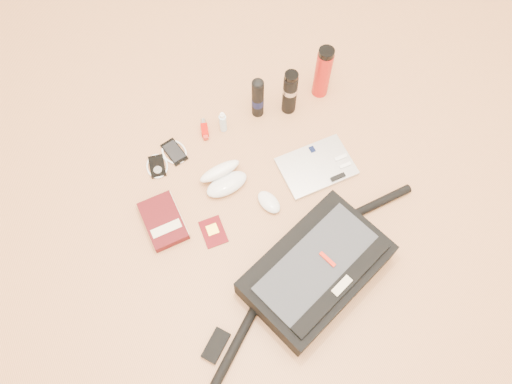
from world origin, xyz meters
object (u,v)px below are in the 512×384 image
(laptop, at_px, (317,167))
(book, at_px, (164,221))
(thermos_black, at_px, (290,92))
(messenger_bag, at_px, (316,271))
(thermos_red, at_px, (323,72))

(laptop, bearing_deg, book, 177.61)
(book, bearing_deg, laptop, -3.68)
(book, relative_size, thermos_black, 0.91)
(messenger_bag, distance_m, thermos_black, 0.75)
(laptop, xyz_separation_m, thermos_black, (0.03, 0.31, 0.11))
(thermos_black, bearing_deg, thermos_red, 7.03)
(laptop, relative_size, thermos_red, 1.11)
(laptop, relative_size, book, 1.40)
(book, bearing_deg, messenger_bag, -45.80)
(book, bearing_deg, thermos_red, 18.93)
(laptop, xyz_separation_m, book, (-0.65, 0.05, 0.01))
(book, xyz_separation_m, thermos_red, (0.84, 0.28, 0.11))
(messenger_bag, height_order, book, messenger_bag)
(thermos_red, bearing_deg, thermos_black, -172.97)
(laptop, xyz_separation_m, thermos_red, (0.19, 0.33, 0.12))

